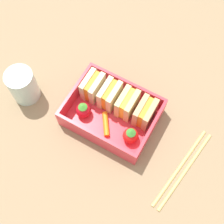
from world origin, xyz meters
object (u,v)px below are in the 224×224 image
object	(u,v)px
sandwich_center_right	(145,113)
chopstick_pair	(183,169)
sandwich_center_left	(110,95)
drinking_glass	(23,86)
sandwich_left	(93,86)
sandwich_center	(127,104)
carrot_stick_far_left	(106,124)
strawberry_far_left	(131,135)
strawberry_left	(83,110)

from	to	relation	value
sandwich_center_right	chopstick_pair	bearing A→B (deg)	-25.98
sandwich_center_left	drinking_glass	bearing A→B (deg)	-157.53
sandwich_left	sandwich_center	world-z (taller)	same
sandwich_center_left	carrot_stick_far_left	bearing A→B (deg)	-69.15
sandwich_center_right	sandwich_center	bearing A→B (deg)	180.00
sandwich_left	strawberry_far_left	bearing A→B (deg)	-24.46
strawberry_left	carrot_stick_far_left	xyz separation A→B (cm)	(5.26, -0.05, -1.13)
sandwich_center_right	drinking_glass	xyz separation A→B (cm)	(-24.87, -6.94, 0.06)
strawberry_left	chopstick_pair	xyz separation A→B (cm)	(22.89, -0.40, -2.53)
carrot_stick_far_left	chopstick_pair	bearing A→B (deg)	-1.14
sandwich_center	strawberry_left	bearing A→B (deg)	-144.42
sandwich_center	strawberry_left	distance (cm)	9.03
drinking_glass	carrot_stick_far_left	bearing A→B (deg)	5.07
drinking_glass	sandwich_center_right	bearing A→B (deg)	15.60
sandwich_center_left	drinking_glass	size ratio (longest dim) A/B	0.68
sandwich_center_left	drinking_glass	xyz separation A→B (cm)	(-16.78, -6.94, 0.06)
sandwich_center_left	strawberry_left	xyz separation A→B (cm)	(-3.26, -5.22, -0.98)
chopstick_pair	sandwich_center_left	bearing A→B (deg)	164.01
strawberry_far_left	drinking_glass	size ratio (longest dim) A/B	0.48
sandwich_left	chopstick_pair	xyz separation A→B (cm)	(23.67, -5.63, -3.51)
sandwich_center	strawberry_left	world-z (taller)	sandwich_center
sandwich_center_right	drinking_glass	world-z (taller)	drinking_glass
sandwich_left	drinking_glass	bearing A→B (deg)	-151.41
sandwich_center_left	sandwich_center	distance (cm)	4.04
sandwich_center	chopstick_pair	bearing A→B (deg)	-19.85
carrot_stick_far_left	strawberry_far_left	world-z (taller)	strawberry_far_left
sandwich_center_right	drinking_glass	distance (cm)	25.82
sandwich_center_right	carrot_stick_far_left	bearing A→B (deg)	-139.06
sandwich_center	carrot_stick_far_left	size ratio (longest dim) A/B	1.04
sandwich_center_left	sandwich_center_right	bearing A→B (deg)	0.00
sandwich_left	chopstick_pair	distance (cm)	24.59
sandwich_center	chopstick_pair	distance (cm)	16.94
sandwich_center_left	sandwich_center_right	size ratio (longest dim) A/B	1.00
sandwich_center	chopstick_pair	size ratio (longest dim) A/B	0.28
sandwich_center_left	carrot_stick_far_left	xyz separation A→B (cm)	(2.01, -5.27, -2.10)
carrot_stick_far_left	chopstick_pair	size ratio (longest dim) A/B	0.27
carrot_stick_far_left	sandwich_left	bearing A→B (deg)	138.94
sandwich_left	strawberry_left	xyz separation A→B (cm)	(0.79, -5.22, -0.98)
sandwich_left	strawberry_far_left	xyz separation A→B (cm)	(11.76, -5.35, -0.96)
carrot_stick_far_left	strawberry_far_left	size ratio (longest dim) A/B	1.36
sandwich_left	sandwich_center_right	distance (cm)	12.13
strawberry_left	drinking_glass	xyz separation A→B (cm)	(-13.52, -1.72, 1.03)
sandwich_center	strawberry_far_left	world-z (taller)	sandwich_center
carrot_stick_far_left	drinking_glass	distance (cm)	18.99
sandwich_left	chopstick_pair	bearing A→B (deg)	-13.37
sandwich_center_left	carrot_stick_far_left	world-z (taller)	sandwich_center_left
sandwich_left	carrot_stick_far_left	xyz separation A→B (cm)	(6.05, -5.27, -2.10)
chopstick_pair	drinking_glass	size ratio (longest dim) A/B	2.43
sandwich_left	drinking_glass	xyz separation A→B (cm)	(-12.74, -6.94, 0.06)
sandwich_left	sandwich_center_right	world-z (taller)	same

